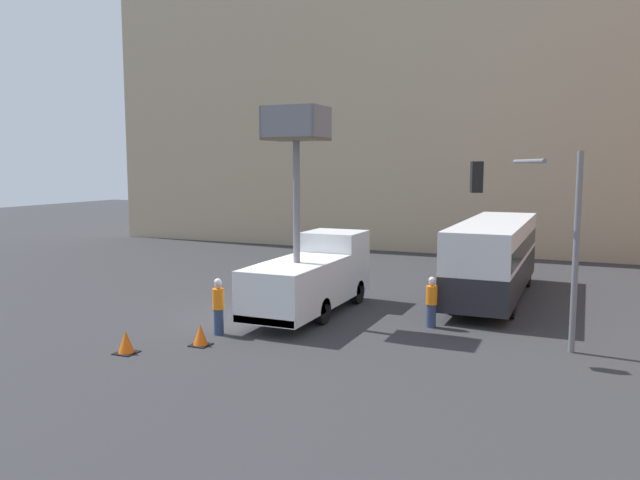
{
  "coord_description": "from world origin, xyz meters",
  "views": [
    {
      "loc": [
        10.77,
        -19.65,
        5.51
      ],
      "look_at": [
        1.47,
        1.99,
        2.68
      ],
      "focal_mm": 35.0,
      "sensor_mm": 36.0,
      "label": 1
    }
  ],
  "objects_px": {
    "city_bus": "(494,254)",
    "traffic_light_pole": "(540,218)",
    "traffic_cone_near_truck": "(126,342)",
    "utility_truck": "(312,272)",
    "road_worker_directing": "(431,302)",
    "road_worker_near_truck": "(218,306)",
    "traffic_cone_mid_road": "(200,335)"
  },
  "relations": [
    {
      "from": "city_bus",
      "to": "traffic_light_pole",
      "type": "distance_m",
      "value": 7.82
    },
    {
      "from": "traffic_light_pole",
      "to": "road_worker_directing",
      "type": "xyz_separation_m",
      "value": [
        -3.5,
        1.6,
        -3.12
      ]
    },
    {
      "from": "city_bus",
      "to": "traffic_light_pole",
      "type": "xyz_separation_m",
      "value": [
        2.21,
        -7.2,
        2.1
      ]
    },
    {
      "from": "utility_truck",
      "to": "traffic_cone_near_truck",
      "type": "distance_m",
      "value": 7.49
    },
    {
      "from": "city_bus",
      "to": "road_worker_near_truck",
      "type": "relative_size",
      "value": 5.57
    },
    {
      "from": "road_worker_directing",
      "to": "utility_truck",
      "type": "bearing_deg",
      "value": 50.71
    },
    {
      "from": "city_bus",
      "to": "traffic_cone_near_truck",
      "type": "xyz_separation_m",
      "value": [
        -8.85,
        -12.11,
        -1.56
      ]
    },
    {
      "from": "traffic_cone_mid_road",
      "to": "city_bus",
      "type": "bearing_deg",
      "value": 55.35
    },
    {
      "from": "traffic_light_pole",
      "to": "road_worker_directing",
      "type": "relative_size",
      "value": 3.38
    },
    {
      "from": "city_bus",
      "to": "traffic_light_pole",
      "type": "relative_size",
      "value": 1.76
    },
    {
      "from": "traffic_cone_near_truck",
      "to": "city_bus",
      "type": "bearing_deg",
      "value": 53.83
    },
    {
      "from": "traffic_cone_near_truck",
      "to": "road_worker_directing",
      "type": "bearing_deg",
      "value": 40.69
    },
    {
      "from": "traffic_cone_near_truck",
      "to": "traffic_cone_mid_road",
      "type": "bearing_deg",
      "value": 44.89
    },
    {
      "from": "road_worker_directing",
      "to": "traffic_cone_near_truck",
      "type": "height_order",
      "value": "road_worker_directing"
    },
    {
      "from": "traffic_light_pole",
      "to": "traffic_cone_mid_road",
      "type": "distance_m",
      "value": 10.73
    },
    {
      "from": "traffic_light_pole",
      "to": "traffic_cone_near_truck",
      "type": "xyz_separation_m",
      "value": [
        -11.06,
        -4.91,
        -3.66
      ]
    },
    {
      "from": "traffic_light_pole",
      "to": "traffic_cone_near_truck",
      "type": "distance_m",
      "value": 12.65
    },
    {
      "from": "road_worker_directing",
      "to": "traffic_cone_mid_road",
      "type": "xyz_separation_m",
      "value": [
        -6.01,
        -4.96,
        -0.55
      ]
    },
    {
      "from": "utility_truck",
      "to": "traffic_cone_near_truck",
      "type": "xyz_separation_m",
      "value": [
        -3.0,
        -6.76,
        -1.22
      ]
    },
    {
      "from": "utility_truck",
      "to": "road_worker_directing",
      "type": "height_order",
      "value": "utility_truck"
    },
    {
      "from": "traffic_cone_near_truck",
      "to": "utility_truck",
      "type": "bearing_deg",
      "value": 66.07
    },
    {
      "from": "traffic_light_pole",
      "to": "utility_truck",
      "type": "bearing_deg",
      "value": 167.09
    },
    {
      "from": "utility_truck",
      "to": "traffic_cone_near_truck",
      "type": "bearing_deg",
      "value": -113.93
    },
    {
      "from": "utility_truck",
      "to": "traffic_cone_mid_road",
      "type": "height_order",
      "value": "utility_truck"
    },
    {
      "from": "traffic_light_pole",
      "to": "road_worker_directing",
      "type": "bearing_deg",
      "value": 155.42
    },
    {
      "from": "road_worker_near_truck",
      "to": "traffic_cone_near_truck",
      "type": "bearing_deg",
      "value": 1.08
    },
    {
      "from": "city_bus",
      "to": "road_worker_near_truck",
      "type": "distance_m",
      "value": 11.94
    },
    {
      "from": "utility_truck",
      "to": "road_worker_directing",
      "type": "distance_m",
      "value": 4.63
    },
    {
      "from": "road_worker_near_truck",
      "to": "road_worker_directing",
      "type": "relative_size",
      "value": 1.07
    },
    {
      "from": "utility_truck",
      "to": "road_worker_near_truck",
      "type": "distance_m",
      "value": 4.28
    },
    {
      "from": "utility_truck",
      "to": "road_worker_near_truck",
      "type": "height_order",
      "value": "utility_truck"
    },
    {
      "from": "traffic_light_pole",
      "to": "road_worker_near_truck",
      "type": "height_order",
      "value": "traffic_light_pole"
    }
  ]
}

